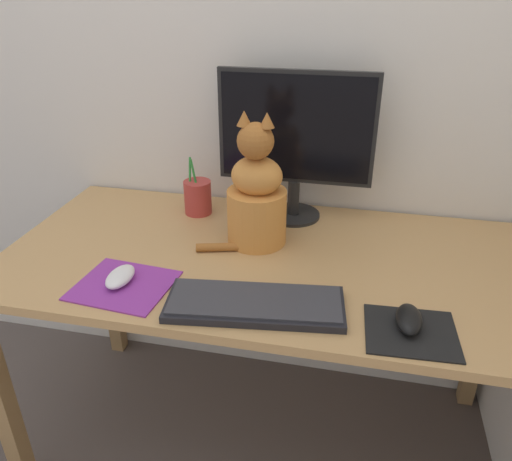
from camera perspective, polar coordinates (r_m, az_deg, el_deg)
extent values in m
plane|color=#564C47|center=(1.84, 1.02, -22.49)|extent=(12.00, 12.00, 0.00)
cube|color=silver|center=(1.58, 4.41, 21.63)|extent=(7.00, 0.04, 2.50)
cube|color=tan|center=(1.38, 1.26, -3.33)|extent=(1.46, 0.72, 0.02)
cube|color=olive|center=(1.63, -27.02, -16.86)|extent=(0.05, 0.05, 0.69)
cube|color=olive|center=(2.04, -16.44, -5.25)|extent=(0.05, 0.05, 0.69)
cube|color=olive|center=(1.88, 24.54, -9.80)|extent=(0.05, 0.05, 0.69)
cylinder|color=black|center=(1.60, 4.23, 1.84)|extent=(0.17, 0.17, 0.01)
cylinder|color=black|center=(1.57, 4.31, 3.81)|extent=(0.04, 0.04, 0.11)
cube|color=black|center=(1.50, 4.61, 11.59)|extent=(0.47, 0.02, 0.33)
cube|color=black|center=(1.49, 4.55, 11.49)|extent=(0.44, 0.00, 0.31)
cube|color=black|center=(1.17, -0.11, -8.44)|extent=(0.43, 0.21, 0.02)
cube|color=#333338|center=(1.16, -0.11, -7.96)|extent=(0.41, 0.19, 0.01)
cube|color=purple|center=(1.29, -14.87, -6.07)|extent=(0.25, 0.22, 0.00)
cube|color=black|center=(1.15, 17.28, -11.02)|extent=(0.20, 0.18, 0.00)
ellipsoid|color=white|center=(1.29, -15.26, -5.11)|extent=(0.06, 0.11, 0.03)
ellipsoid|color=black|center=(1.15, 17.07, -9.67)|extent=(0.06, 0.11, 0.03)
cylinder|color=#D6893D|center=(1.41, 0.09, 1.60)|extent=(0.18, 0.18, 0.16)
ellipsoid|color=#D6893D|center=(1.36, 0.10, 6.27)|extent=(0.15, 0.13, 0.11)
sphere|color=#A36028|center=(1.32, -0.06, 10.19)|extent=(0.11, 0.11, 0.10)
cone|color=#A36028|center=(1.31, -1.37, 12.73)|extent=(0.04, 0.04, 0.04)
cone|color=#A36028|center=(1.29, 1.26, 12.52)|extent=(0.04, 0.04, 0.04)
cylinder|color=#A36028|center=(1.39, -2.41, -1.87)|extent=(0.22, 0.08, 0.02)
cylinder|color=#B23833|center=(1.61, -6.67, 3.80)|extent=(0.09, 0.09, 0.11)
cylinder|color=green|center=(1.58, -6.94, 5.66)|extent=(0.03, 0.01, 0.14)
cylinder|color=green|center=(1.59, -7.56, 5.80)|extent=(0.01, 0.04, 0.14)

